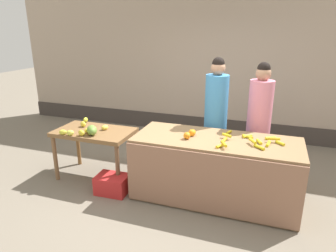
% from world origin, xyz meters
% --- Properties ---
extents(ground_plane, '(24.00, 24.00, 0.00)m').
position_xyz_m(ground_plane, '(0.00, 0.00, 0.00)').
color(ground_plane, '#756B5B').
extents(market_wall_back, '(9.39, 0.23, 3.55)m').
position_xyz_m(market_wall_back, '(0.00, 2.64, 1.74)').
color(market_wall_back, tan).
rests_on(market_wall_back, ground).
extents(fruit_stall_counter, '(2.15, 0.88, 0.86)m').
position_xyz_m(fruit_stall_counter, '(0.48, -0.01, 0.43)').
color(fruit_stall_counter, olive).
rests_on(fruit_stall_counter, ground).
extents(side_table_wooden, '(1.15, 0.68, 0.76)m').
position_xyz_m(side_table_wooden, '(-1.36, 0.00, 0.67)').
color(side_table_wooden, brown).
rests_on(side_table_wooden, ground).
extents(banana_bunch_pile, '(0.79, 0.66, 0.07)m').
position_xyz_m(banana_bunch_pile, '(0.88, 0.01, 0.88)').
color(banana_bunch_pile, gold).
rests_on(banana_bunch_pile, fruit_stall_counter).
extents(orange_pile, '(0.12, 0.25, 0.09)m').
position_xyz_m(orange_pile, '(0.14, -0.04, 0.90)').
color(orange_pile, orange).
rests_on(orange_pile, fruit_stall_counter).
extents(mango_papaya_pile, '(0.60, 0.72, 0.14)m').
position_xyz_m(mango_papaya_pile, '(-1.39, -0.13, 0.82)').
color(mango_papaya_pile, '#D3DC35').
rests_on(mango_papaya_pile, side_table_wooden).
extents(vendor_woman_blue_shirt, '(0.34, 0.34, 1.83)m').
position_xyz_m(vendor_woman_blue_shirt, '(0.33, 0.68, 0.92)').
color(vendor_woman_blue_shirt, '#33333D').
rests_on(vendor_woman_blue_shirt, ground).
extents(vendor_woman_pink_shirt, '(0.34, 0.34, 1.78)m').
position_xyz_m(vendor_woman_pink_shirt, '(0.96, 0.72, 0.90)').
color(vendor_woman_pink_shirt, '#33333D').
rests_on(vendor_woman_pink_shirt, ground).
extents(produce_crate, '(0.45, 0.34, 0.26)m').
position_xyz_m(produce_crate, '(-0.90, -0.35, 0.13)').
color(produce_crate, red).
rests_on(produce_crate, ground).
extents(produce_sack, '(0.41, 0.44, 0.54)m').
position_xyz_m(produce_sack, '(-0.53, 0.67, 0.27)').
color(produce_sack, maroon).
rests_on(produce_sack, ground).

